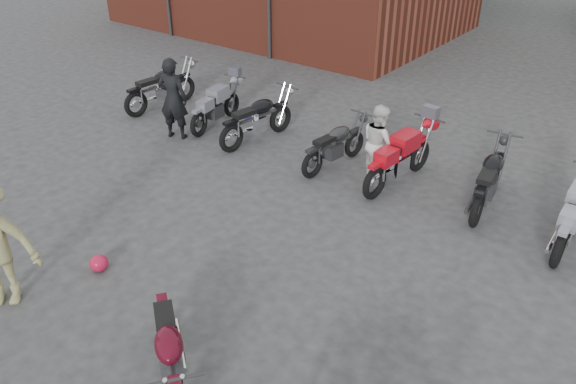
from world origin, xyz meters
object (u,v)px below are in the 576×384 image
Objects in this scene: person_light at (379,143)px; row_bike_4 at (400,155)px; helmet at (99,263)px; person_dark at (173,99)px; row_bike_0 at (161,85)px; vintage_motorcycle at (169,349)px; row_bike_5 at (490,176)px; row_bike_6 at (575,212)px; row_bike_1 at (216,104)px; row_bike_3 at (336,143)px; row_bike_2 at (258,116)px.

row_bike_4 is (0.44, 0.06, -0.15)m from person_light.
helmet is 0.15× the size of person_dark.
row_bike_4 is at bearing -84.58° from row_bike_0.
vintage_motorcycle reaches higher than helmet.
row_bike_5 reaches higher than vintage_motorcycle.
row_bike_6 is at bearing -85.55° from row_bike_0.
row_bike_3 is at bearing -100.71° from row_bike_1.
helmet is at bearing -161.14° from row_bike_2.
person_light is at bearing -77.83° from row_bike_3.
row_bike_4 reaches higher than row_bike_5.
helmet is 0.14× the size of row_bike_6.
row_bike_0 is 1.14× the size of row_bike_3.
person_dark is 1.89m from row_bike_0.
row_bike_0 is 1.85m from row_bike_1.
row_bike_5 is at bearing -76.07° from row_bike_3.
person_light is (-0.65, 5.91, 0.21)m from vintage_motorcycle.
row_bike_2 is (-1.09, 5.02, 0.46)m from helmet.
row_bike_5 is (5.01, 0.39, -0.00)m from row_bike_2.
row_bike_6 is at bearing -111.04° from row_bike_5.
helmet is 5.16m from row_bike_2.
row_bike_0 is at bearing -53.80° from person_dark.
person_dark is 0.98× the size of row_bike_1.
row_bike_3 reaches higher than helmet.
row_bike_1 is 7.84m from row_bike_6.
row_bike_3 is at bearing 88.72° from row_bike_6.
row_bike_3 is at bearing 173.73° from person_dark.
row_bike_6 is (3.13, -0.11, -0.02)m from row_bike_4.
person_light is at bearing -81.39° from row_bike_2.
row_bike_1 is at bearing 93.35° from row_bike_2.
row_bike_3 is at bearing 79.57° from helmet.
row_bike_3 is 0.87× the size of row_bike_4.
row_bike_5 reaches higher than row_bike_3.
person_light is 6.12m from row_bike_0.
row_bike_5 is (6.62, 1.35, -0.32)m from person_dark.
row_bike_0 reaches higher than vintage_motorcycle.
row_bike_4 reaches higher than row_bike_2.
person_light is 4.28m from row_bike_1.
vintage_motorcycle is at bearing -149.79° from row_bike_1.
row_bike_0 is at bearing 96.58° from row_bike_4.
person_dark is 0.90× the size of row_bike_2.
row_bike_2 is (3.18, -0.04, -0.01)m from row_bike_0.
person_dark is 8.18m from row_bike_6.
vintage_motorcycle is 1.01× the size of row_bike_1.
row_bike_3 is (2.02, 0.02, -0.07)m from row_bike_2.
vintage_motorcycle is 0.94× the size of row_bike_6.
row_bike_0 is at bearing 88.34° from row_bike_6.
row_bike_2 is 1.13× the size of row_bike_3.
row_bike_4 is 1.02× the size of row_bike_5.
row_bike_5 is at bearing -78.93° from row_bike_2.
row_bike_6 is (9.69, 0.01, -0.02)m from row_bike_0.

